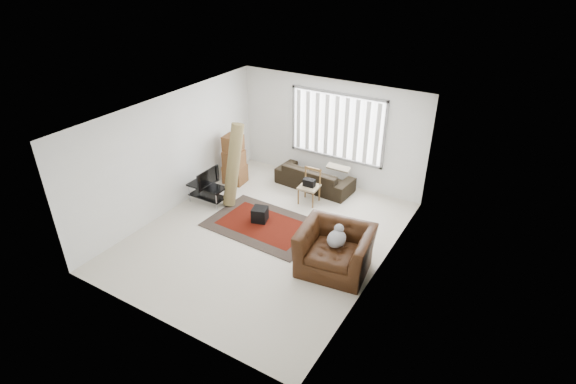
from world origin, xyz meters
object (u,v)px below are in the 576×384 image
Objects in this scene: armchair at (335,247)px; tv_stand at (207,190)px; moving_boxes at (234,161)px; sofa at (315,174)px; side_chair at (309,185)px.

tv_stand is at bearing 161.55° from armchair.
armchair is (3.79, -1.91, -0.10)m from moving_boxes.
tv_stand is 0.47× the size of sofa.
moving_boxes is 4.24m from armchair.
sofa is at bearing 47.70° from tv_stand.
moving_boxes is at bearing 93.60° from tv_stand.
armchair is at bearing -26.75° from moving_boxes.
side_chair is (2.16, 0.08, -0.13)m from moving_boxes.
side_chair is at bearing 2.22° from moving_boxes.
side_chair is at bearing 112.29° from sofa.
moving_boxes reaches higher than tv_stand.
sofa is at bearing 116.79° from armchair.
armchair is at bearing -54.15° from side_chair.
armchair is at bearing -10.74° from tv_stand.
moving_boxes is 0.86× the size of armchair.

